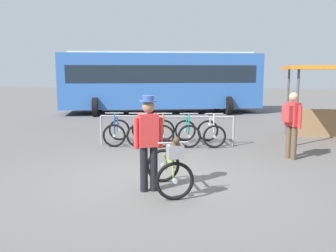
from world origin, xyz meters
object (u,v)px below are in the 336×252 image
featured_bicycle (170,166)px  person_with_featured_bike (149,139)px  racked_bike_blue (117,131)px  pedestrian_with_backpack (292,121)px  racked_bike_white (211,132)px  racked_bike_orange (164,132)px  bus_distant (161,79)px  racked_bike_red (140,132)px  market_stall (334,95)px  racked_bike_teal (187,132)px

featured_bicycle → person_with_featured_bike: bearing=173.1°
racked_bike_blue → pedestrian_with_backpack: bearing=-14.9°
racked_bike_white → racked_bike_orange: bearing=-175.6°
bus_distant → racked_bike_orange: bearing=-80.4°
person_with_featured_bike → bus_distant: bus_distant is taller
racked_bike_red → racked_bike_blue: bearing=-175.6°
racked_bike_white → featured_bicycle: size_ratio=0.98×
bus_distant → market_stall: bus_distant is taller
bus_distant → market_stall: bearing=-45.2°
racked_bike_red → racked_bike_white: (2.09, 0.16, 0.00)m
person_with_featured_bike → racked_bike_teal: bearing=85.7°
racked_bike_orange → pedestrian_with_backpack: (3.37, -1.37, 0.57)m
pedestrian_with_backpack → person_with_featured_bike: bearing=-136.3°
racked_bike_white → market_stall: (3.77, 1.39, 1.03)m
racked_bike_teal → person_with_featured_bike: 4.34m
market_stall → bus_distant: bearing=134.8°
racked_bike_teal → market_stall: size_ratio=0.38×
racked_bike_orange → market_stall: market_stall is taller
racked_bike_red → bus_distant: 8.28m
racked_bike_teal → person_with_featured_bike: size_ratio=0.70×
racked_bike_blue → racked_bike_teal: size_ratio=0.97×
person_with_featured_bike → racked_bike_blue: bearing=113.3°
racked_bike_red → person_with_featured_bike: (1.08, -4.18, 0.58)m
racked_bike_blue → person_with_featured_bike: size_ratio=0.68×
pedestrian_with_backpack → market_stall: bearing=57.9°
racked_bike_orange → featured_bicycle: 4.35m
racked_bike_red → market_stall: 6.16m
racked_bike_blue → market_stall: 6.84m
racked_bike_red → pedestrian_with_backpack: 4.32m
racked_bike_blue → racked_bike_red: size_ratio=1.03×
racked_bike_red → pedestrian_with_backpack: bearing=-18.0°
bus_distant → market_stall: 9.28m
racked_bike_orange → racked_bike_white: same height
racked_bike_blue → market_stall: size_ratio=0.37×
racked_bike_orange → bus_distant: size_ratio=0.11×
racked_bike_red → person_with_featured_bike: person_with_featured_bike is taller
person_with_featured_bike → market_stall: size_ratio=0.54×
racked_bike_teal → racked_bike_red: bearing=-175.6°
pedestrian_with_backpack → bus_distant: size_ratio=0.16×
racked_bike_orange → racked_bike_white: (1.40, 0.11, 0.00)m
racked_bike_red → racked_bike_white: same height
person_with_featured_bike → pedestrian_with_backpack: person_with_featured_bike is taller
racked_bike_blue → racked_bike_orange: same height
pedestrian_with_backpack → market_stall: (1.80, 2.87, 0.46)m
pedestrian_with_backpack → racked_bike_white: bearing=143.1°
racked_bike_orange → featured_bicycle: (0.77, -4.28, 0.12)m
market_stall → racked_bike_orange: bearing=-163.8°
racked_bike_blue → person_with_featured_bike: (1.77, -4.13, 0.58)m
featured_bicycle → bus_distant: (-2.13, 12.36, 1.25)m
racked_bike_red → pedestrian_with_backpack: (4.07, -1.32, 0.57)m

